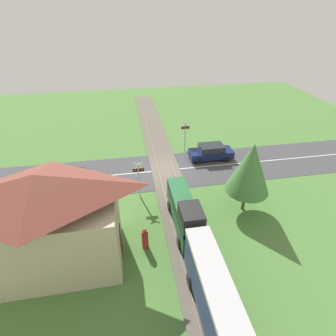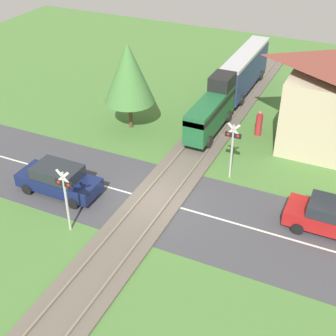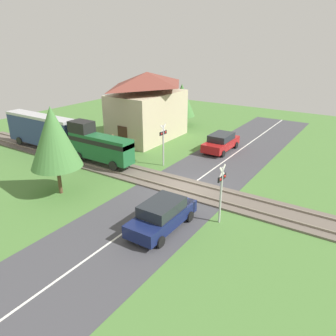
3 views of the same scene
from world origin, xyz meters
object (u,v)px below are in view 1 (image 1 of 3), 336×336
(crossing_signal_east_approach, at_px, (139,176))
(station_building, at_px, (48,224))
(train, at_px, (201,259))
(pedestrian_by_station, at_px, (145,239))
(car_near_crossing, at_px, (211,152))
(car_far_side, at_px, (70,180))
(crossing_signal_west_approach, at_px, (185,132))

(crossing_signal_east_approach, bearing_deg, station_building, 45.32)
(train, height_order, pedestrian_by_station, train)
(crossing_signal_east_approach, xyz_separation_m, pedestrian_by_station, (0.09, 5.46, -1.40))
(train, relative_size, car_near_crossing, 3.15)
(train, distance_m, station_building, 8.94)
(pedestrian_by_station, bearing_deg, car_far_side, -53.13)
(car_far_side, bearing_deg, station_building, 92.51)
(train, bearing_deg, car_far_side, -51.10)
(car_far_side, height_order, station_building, station_building)
(car_far_side, xyz_separation_m, station_building, (-0.35, 7.97, 2.39))
(car_near_crossing, xyz_separation_m, crossing_signal_east_approach, (7.84, 5.20, 1.35))
(crossing_signal_west_approach, xyz_separation_m, crossing_signal_east_approach, (5.57, 7.53, 0.00))
(crossing_signal_west_approach, bearing_deg, train, 80.12)
(car_near_crossing, relative_size, pedestrian_by_station, 2.61)
(crossing_signal_west_approach, relative_size, station_building, 0.41)
(car_far_side, xyz_separation_m, crossing_signal_west_approach, (-11.50, -5.20, 1.35))
(pedestrian_by_station, bearing_deg, station_building, 1.89)
(train, distance_m, car_near_crossing, 14.62)
(car_near_crossing, height_order, crossing_signal_east_approach, crossing_signal_east_approach)
(car_near_crossing, distance_m, station_building, 17.42)
(car_near_crossing, bearing_deg, car_far_side, 11.81)
(car_far_side, relative_size, crossing_signal_east_approach, 1.31)
(crossing_signal_west_approach, relative_size, crossing_signal_east_approach, 1.00)
(crossing_signal_east_approach, height_order, station_building, station_building)
(car_far_side, bearing_deg, crossing_signal_east_approach, 158.60)
(pedestrian_by_station, bearing_deg, crossing_signal_west_approach, -113.56)
(car_near_crossing, relative_size, crossing_signal_east_approach, 1.31)
(crossing_signal_east_approach, bearing_deg, train, 108.20)
(car_near_crossing, relative_size, car_far_side, 1.00)
(car_near_crossing, xyz_separation_m, crossing_signal_west_approach, (2.27, -2.32, 1.35))
(station_building, bearing_deg, crossing_signal_west_approach, -130.26)
(car_far_side, bearing_deg, pedestrian_by_station, 126.87)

